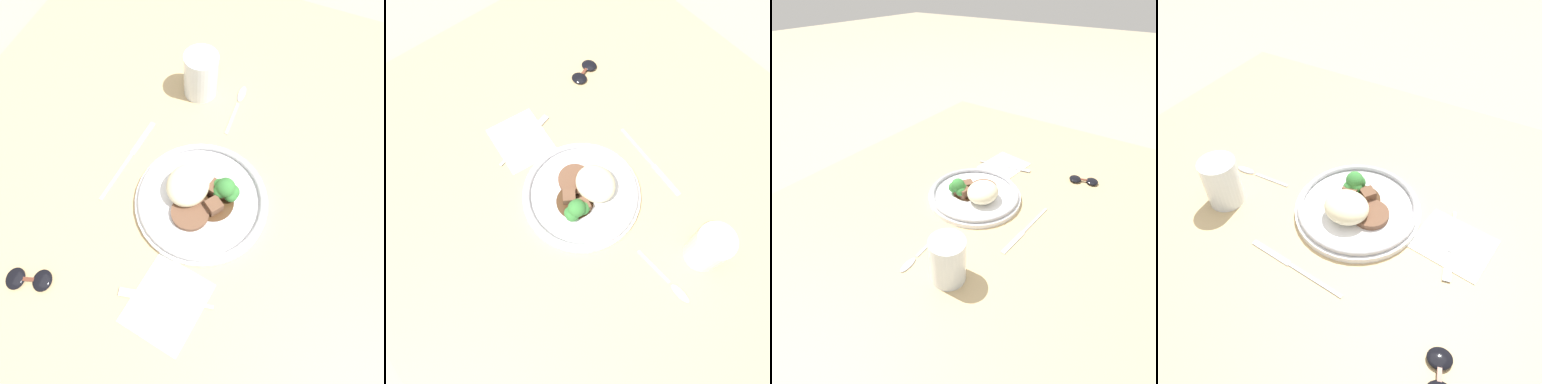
% 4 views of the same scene
% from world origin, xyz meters
% --- Properties ---
extents(ground_plane, '(8.00, 8.00, 0.00)m').
position_xyz_m(ground_plane, '(0.00, 0.00, 0.00)').
color(ground_plane, tan).
extents(dining_table, '(1.37, 1.18, 0.03)m').
position_xyz_m(dining_table, '(0.00, 0.00, 0.02)').
color(dining_table, tan).
rests_on(dining_table, ground).
extents(napkin, '(0.17, 0.15, 0.00)m').
position_xyz_m(napkin, '(-0.23, -0.08, 0.03)').
color(napkin, silver).
rests_on(napkin, dining_table).
extents(plate, '(0.28, 0.28, 0.07)m').
position_xyz_m(plate, '(-0.01, -0.06, 0.05)').
color(plate, white).
rests_on(plate, dining_table).
extents(juice_glass, '(0.08, 0.08, 0.11)m').
position_xyz_m(juice_glass, '(0.26, 0.06, 0.08)').
color(juice_glass, orange).
rests_on(juice_glass, dining_table).
extents(fork, '(0.05, 0.18, 0.00)m').
position_xyz_m(fork, '(-0.23, -0.06, 0.04)').
color(fork, '#ADADB2').
rests_on(fork, napkin).
extents(knife, '(0.23, 0.03, 0.00)m').
position_xyz_m(knife, '(0.03, 0.13, 0.03)').
color(knife, '#ADADB2').
rests_on(knife, dining_table).
extents(spoon, '(0.15, 0.02, 0.01)m').
position_xyz_m(spoon, '(0.28, -0.04, 0.03)').
color(spoon, '#ADADB2').
rests_on(spoon, dining_table).
extents(sunglasses, '(0.07, 0.10, 0.01)m').
position_xyz_m(sunglasses, '(-0.30, 0.19, 0.04)').
color(sunglasses, black).
rests_on(sunglasses, dining_table).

